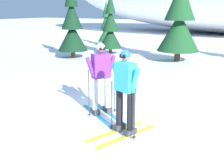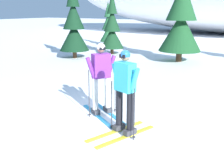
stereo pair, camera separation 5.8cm
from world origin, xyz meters
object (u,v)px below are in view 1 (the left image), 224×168
(skier_cyan_jacket, at_px, (125,91))
(pine_tree_far_left, at_px, (106,28))
(pine_tree_center_right, at_px, (180,16))
(pine_tree_left, at_px, (72,26))
(skier_purple_jacket, at_px, (101,77))
(pine_tree_center_left, at_px, (110,29))

(skier_cyan_jacket, bearing_deg, pine_tree_far_left, 123.96)
(pine_tree_far_left, height_order, pine_tree_center_right, pine_tree_center_right)
(pine_tree_left, bearing_deg, pine_tree_center_right, 20.64)
(pine_tree_left, bearing_deg, skier_purple_jacket, -46.13)
(skier_purple_jacket, relative_size, pine_tree_far_left, 0.58)
(pine_tree_far_left, bearing_deg, skier_cyan_jacket, -56.04)
(skier_cyan_jacket, distance_m, pine_tree_far_left, 14.85)
(pine_tree_left, relative_size, pine_tree_center_left, 1.16)
(pine_tree_far_left, bearing_deg, pine_tree_left, -76.81)
(pine_tree_left, xyz_separation_m, pine_tree_center_right, (5.23, 1.97, 0.55))
(pine_tree_center_right, bearing_deg, pine_tree_center_left, 175.82)
(pine_tree_center_left, bearing_deg, skier_purple_jacket, -59.73)
(skier_cyan_jacket, relative_size, pine_tree_left, 0.44)
(pine_tree_left, height_order, pine_tree_center_left, pine_tree_left)
(skier_cyan_jacket, bearing_deg, pine_tree_left, 135.45)
(pine_tree_left, relative_size, pine_tree_center_right, 0.76)
(skier_cyan_jacket, height_order, pine_tree_center_left, pine_tree_center_left)
(skier_purple_jacket, relative_size, pine_tree_center_left, 0.51)
(pine_tree_left, distance_m, pine_tree_center_left, 2.51)
(skier_cyan_jacket, distance_m, pine_tree_center_left, 11.00)
(skier_purple_jacket, height_order, pine_tree_center_right, pine_tree_center_right)
(skier_purple_jacket, height_order, pine_tree_center_left, pine_tree_center_left)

